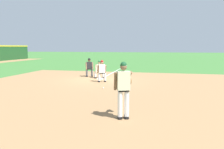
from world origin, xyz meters
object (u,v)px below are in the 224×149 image
baseball (103,88)px  pitcher (124,87)px  first_base_bag (100,79)px  first_baseman (100,68)px  umpire (89,67)px  baserunner (102,70)px

baseball → pitcher: 5.28m
first_base_bag → baseball: (-3.30, -1.12, -0.01)m
first_baseman → baseball: bearing=-161.3°
first_baseman → umpire: 1.21m
first_baseman → umpire: size_ratio=0.92×
baseball → umpire: umpire is taller
baseball → baserunner: baserunner is taller
first_baseman → baserunner: baserunner is taller
baseball → pitcher: bearing=-157.8°
first_baseman → baserunner: bearing=-159.1°
pitcher → baserunner: bearing=20.6°
first_base_bag → first_baseman: size_ratio=0.28×
first_baseman → pitcher: bearing=-159.3°
pitcher → umpire: (9.34, 4.30, -0.27)m
first_base_bag → baseball: size_ratio=5.14×
pitcher → first_base_bag: bearing=20.8°
first_baseman → umpire: (0.65, 1.02, 0.06)m
baseball → first_baseman: bearing=18.7°
pitcher → first_baseman: bearing=20.7°
baseball → first_baseman: 4.17m
baseball → baserunner: size_ratio=0.05×
pitcher → first_baseman: 9.30m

